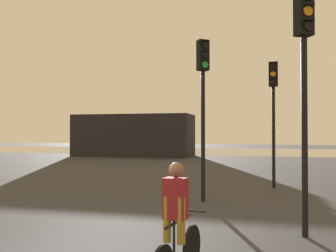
{
  "coord_description": "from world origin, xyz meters",
  "views": [
    {
      "loc": [
        3.08,
        -5.16,
        2.02
      ],
      "look_at": [
        0.5,
        5.0,
        2.2
      ],
      "focal_mm": 40.0,
      "sensor_mm": 36.0,
      "label": 1
    }
  ],
  "objects_px": {
    "traffic_light_near_right": "(304,66)",
    "traffic_light_center": "(203,90)",
    "distant_building": "(134,135)",
    "cyclist": "(176,223)",
    "traffic_light_far_right": "(273,100)"
  },
  "relations": [
    {
      "from": "traffic_light_center",
      "to": "traffic_light_far_right",
      "type": "relative_size",
      "value": 1.03
    },
    {
      "from": "traffic_light_near_right",
      "to": "traffic_light_far_right",
      "type": "relative_size",
      "value": 1.04
    },
    {
      "from": "traffic_light_center",
      "to": "cyclist",
      "type": "height_order",
      "value": "traffic_light_center"
    },
    {
      "from": "traffic_light_near_right",
      "to": "traffic_light_center",
      "type": "distance_m",
      "value": 4.06
    },
    {
      "from": "distant_building",
      "to": "traffic_light_far_right",
      "type": "distance_m",
      "value": 19.85
    },
    {
      "from": "traffic_light_far_right",
      "to": "traffic_light_center",
      "type": "bearing_deg",
      "value": 63.08
    },
    {
      "from": "traffic_light_center",
      "to": "cyclist",
      "type": "xyz_separation_m",
      "value": [
        0.59,
        -6.05,
        -2.46
      ]
    },
    {
      "from": "traffic_light_near_right",
      "to": "cyclist",
      "type": "distance_m",
      "value": 4.23
    },
    {
      "from": "cyclist",
      "to": "traffic_light_far_right",
      "type": "bearing_deg",
      "value": 90.45
    },
    {
      "from": "distant_building",
      "to": "traffic_light_center",
      "type": "xyz_separation_m",
      "value": [
        9.1,
        -19.68,
        1.5
      ]
    },
    {
      "from": "traffic_light_near_right",
      "to": "traffic_light_center",
      "type": "xyz_separation_m",
      "value": [
        -2.49,
        3.21,
        -0.04
      ]
    },
    {
      "from": "cyclist",
      "to": "traffic_light_near_right",
      "type": "bearing_deg",
      "value": 65.73
    },
    {
      "from": "traffic_light_near_right",
      "to": "cyclist",
      "type": "height_order",
      "value": "traffic_light_near_right"
    },
    {
      "from": "traffic_light_far_right",
      "to": "distant_building",
      "type": "bearing_deg",
      "value": -50.61
    },
    {
      "from": "traffic_light_near_right",
      "to": "traffic_light_far_right",
      "type": "xyz_separation_m",
      "value": [
        -0.4,
        6.55,
        -0.12
      ]
    }
  ]
}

